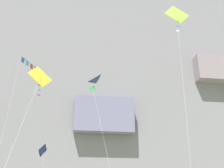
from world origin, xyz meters
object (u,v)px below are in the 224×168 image
at_px(kite_delta_mid_left, 88,90).
at_px(kite_banner_high_center, 34,73).
at_px(kite_diamond_mid_center, 39,79).
at_px(kite_diamond_low_right, 177,17).
at_px(kite_diamond_near_cliff, 43,154).

xyz_separation_m(kite_delta_mid_left, kite_banner_high_center, (-5.95, 7.64, 4.64)).
height_order(kite_diamond_mid_center, kite_banner_high_center, kite_banner_high_center).
height_order(kite_delta_mid_left, kite_banner_high_center, kite_banner_high_center).
bearing_deg(kite_banner_high_center, kite_diamond_low_right, -27.36).
xyz_separation_m(kite_diamond_mid_center, kite_banner_high_center, (-1.66, 8.16, 4.13)).
height_order(kite_diamond_mid_center, kite_diamond_low_right, kite_diamond_low_right).
bearing_deg(kite_delta_mid_left, kite_diamond_mid_center, -173.06).
height_order(kite_diamond_mid_center, kite_delta_mid_left, kite_diamond_mid_center).
distance_m(kite_diamond_mid_center, kite_diamond_low_right, 15.62).
bearing_deg(kite_diamond_near_cliff, kite_diamond_mid_center, -92.77).
distance_m(kite_diamond_mid_center, kite_banner_high_center, 9.29).
height_order(kite_diamond_mid_center, kite_diamond_near_cliff, kite_diamond_mid_center).
xyz_separation_m(kite_banner_high_center, kite_diamond_low_right, (15.00, -7.76, 3.99)).
bearing_deg(kite_banner_high_center, kite_diamond_mid_center, -78.50).
relative_size(kite_diamond_mid_center, kite_delta_mid_left, 1.11).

